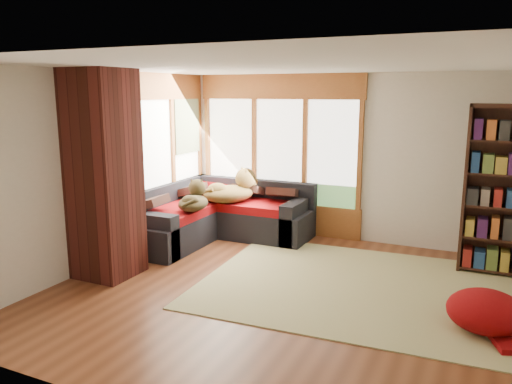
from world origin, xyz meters
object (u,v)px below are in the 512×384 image
Objects in this scene: sectional_sofa at (217,219)px; pouf at (486,310)px; area_rug at (361,286)px; dog_brindle at (194,201)px; bookshelf at (503,191)px; brick_chimney at (104,175)px; dog_tan at (232,191)px.

sectional_sofa is 4.34m from pouf.
dog_brindle is at bearing 169.19° from area_rug.
bookshelf is 2.85× the size of dog_brindle.
sectional_sofa is 0.58× the size of area_rug.
bookshelf is at bearing 86.49° from pouf.
pouf is at bearing -121.45° from dog_brindle.
brick_chimney is at bearing -155.03° from bookshelf.
dog_tan is at bearing 154.29° from pouf.
area_rug is at bearing 16.81° from brick_chimney.
sectional_sofa is 0.75m from dog_brindle.
area_rug is 2.18m from bookshelf.
brick_chimney is 3.45m from area_rug.
pouf is at bearing -72.65° from dog_tan.
dog_tan is at bearing 153.02° from area_rug.
area_rug is 2.80m from dog_brindle.
area_rug is at bearing 156.57° from pouf.
dog_tan is at bearing 20.82° from sectional_sofa.
area_rug is at bearing -116.97° from dog_brindle.
dog_tan is at bearing 72.22° from brick_chimney.
dog_tan is at bearing 179.67° from bookshelf.
area_rug is 1.73× the size of bookshelf.
brick_chimney reaches higher than dog_brindle.
bookshelf is at bearing 1.46° from sectional_sofa.
area_rug is at bearing -141.18° from bookshelf.
bookshelf reaches higher than sectional_sofa.
sectional_sofa is at bearing -179.08° from bookshelf.
bookshelf is at bearing -47.27° from dog_tan.
brick_chimney reaches higher than area_rug.
sectional_sofa is at bearing 77.71° from brick_chimney.
bookshelf is 3.87m from dog_tan.
pouf reaches higher than area_rug.
dog_tan is (-3.85, 0.02, -0.31)m from bookshelf.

